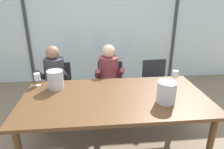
{
  "coord_description": "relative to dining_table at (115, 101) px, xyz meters",
  "views": [
    {
      "loc": [
        -0.24,
        -2.12,
        1.87
      ],
      "look_at": [
        0.0,
        0.35,
        0.91
      ],
      "focal_mm": 31.49,
      "sensor_mm": 36.0,
      "label": 1
    }
  ],
  "objects": [
    {
      "name": "chair_center",
      "position": [
        0.83,
        0.98,
        -0.19
      ],
      "size": [
        0.47,
        0.47,
        0.87
      ],
      "rotation": [
        0.0,
        0.0,
        0.07
      ],
      "color": "#232328",
      "rests_on": "ground"
    },
    {
      "name": "window_glass_panel",
      "position": [
        0.0,
        2.43,
        0.61
      ],
      "size": [
        7.44,
        0.03,
        2.6
      ],
      "primitive_type": "cube",
      "color": "silver",
      "rests_on": "ground"
    },
    {
      "name": "chair_left_of_center",
      "position": [
        0.02,
        0.96,
        -0.19
      ],
      "size": [
        0.49,
        0.49,
        0.87
      ],
      "rotation": [
        0.0,
        0.0,
        -0.12
      ],
      "color": "#232328",
      "rests_on": "ground"
    },
    {
      "name": "wine_glass_by_left_taster",
      "position": [
        -1.01,
        0.42,
        0.19
      ],
      "size": [
        0.08,
        0.08,
        0.17
      ],
      "color": "silver",
      "rests_on": "dining_table"
    },
    {
      "name": "dining_table",
      "position": [
        0.0,
        0.0,
        0.0
      ],
      "size": [
        2.24,
        1.14,
        0.76
      ],
      "color": "brown",
      "rests_on": "ground"
    },
    {
      "name": "person_charcoal_jacket",
      "position": [
        -0.88,
        0.85,
        -0.01
      ],
      "size": [
        0.49,
        0.63,
        1.19
      ],
      "rotation": [
        0.0,
        0.0,
        -0.09
      ],
      "color": "#38383D",
      "rests_on": "ground"
    },
    {
      "name": "hillside_vineyard",
      "position": [
        0.0,
        6.14,
        0.04
      ],
      "size": [
        13.44,
        2.4,
        1.47
      ],
      "primitive_type": "cube",
      "color": "#386633",
      "rests_on": "ground"
    },
    {
      "name": "ground",
      "position": [
        0.0,
        1.0,
        -0.69
      ],
      "size": [
        14.0,
        14.0,
        0.0
      ],
      "primitive_type": "plane",
      "color": "#847056"
    },
    {
      "name": "person_maroon_top",
      "position": [
        0.0,
        0.85,
        -0.01
      ],
      "size": [
        0.46,
        0.61,
        1.19
      ],
      "rotation": [
        0.0,
        0.0,
        0.01
      ],
      "color": "brown",
      "rests_on": "ground"
    },
    {
      "name": "window_mullion_right",
      "position": [
        1.67,
        2.41,
        0.61
      ],
      "size": [
        0.06,
        0.06,
        2.6
      ],
      "primitive_type": "cube",
      "color": "#38383D",
      "rests_on": "ground"
    },
    {
      "name": "window_mullion_left",
      "position": [
        -1.67,
        2.41,
        0.61
      ],
      "size": [
        0.06,
        0.06,
        2.6
      ],
      "primitive_type": "cube",
      "color": "#38383D",
      "rests_on": "ground"
    },
    {
      "name": "chair_near_curtain",
      "position": [
        -0.84,
        0.96,
        -0.19
      ],
      "size": [
        0.46,
        0.46,
        0.87
      ],
      "rotation": [
        0.0,
        0.0,
        0.05
      ],
      "color": "#232328",
      "rests_on": "ground"
    },
    {
      "name": "wine_glass_near_bucket",
      "position": [
        0.89,
        0.35,
        0.19
      ],
      "size": [
        0.08,
        0.08,
        0.17
      ],
      "color": "silver",
      "rests_on": "dining_table"
    },
    {
      "name": "ice_bucket_primary",
      "position": [
        0.56,
        -0.19,
        0.19
      ],
      "size": [
        0.22,
        0.22,
        0.25
      ],
      "color": "#B7B7BC",
      "rests_on": "dining_table"
    },
    {
      "name": "ice_bucket_secondary",
      "position": [
        -0.75,
        0.31,
        0.19
      ],
      "size": [
        0.21,
        0.21,
        0.25
      ],
      "color": "#B7B7BC",
      "rests_on": "dining_table"
    }
  ]
}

